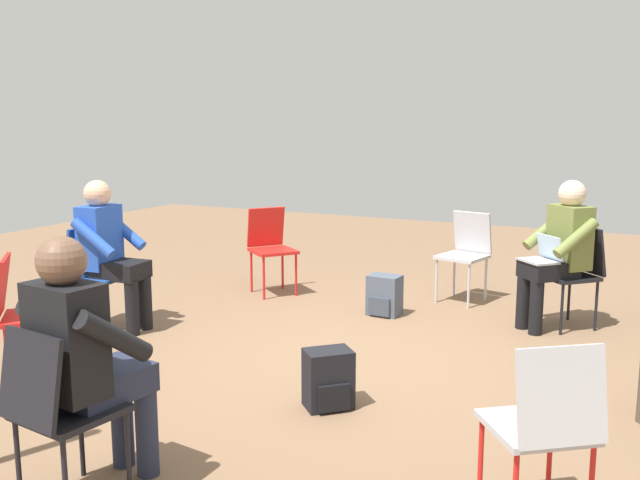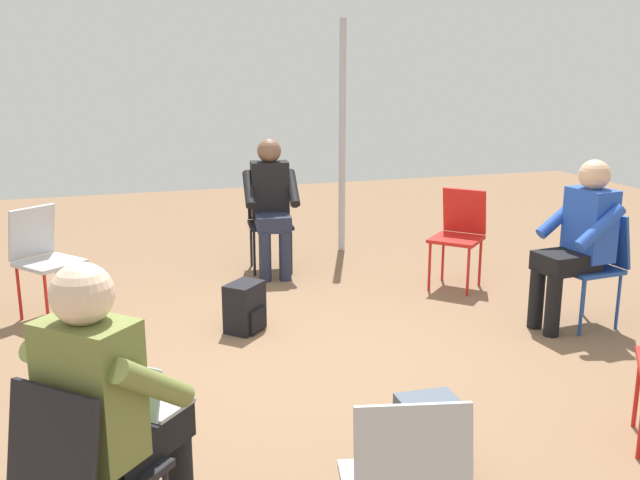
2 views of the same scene
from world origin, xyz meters
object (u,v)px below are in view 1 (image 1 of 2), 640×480
object	(u,v)px
person_with_laptop	(559,247)
chair_southeast	(270,244)
chair_south	(466,250)
chair_northeast	(23,309)
person_in_black	(85,351)
chair_northwest	(545,421)
chair_east	(94,269)
chair_southwest	(575,269)
person_in_blue	(109,247)
backpack_by_empty_chair	(328,382)
chair_north	(56,404)
backpack_near_laptop_user	(384,298)

from	to	relation	value
person_with_laptop	chair_southeast	bearing A→B (deg)	43.95
chair_south	chair_northeast	size ratio (longest dim) A/B	1.00
person_in_black	chair_south	bearing A→B (deg)	89.61
chair_northwest	chair_east	bearing A→B (deg)	122.26
chair_southwest	chair_northwest	world-z (taller)	same
chair_southwest	chair_south	bearing A→B (deg)	20.89
chair_southeast	chair_south	size ratio (longest dim) A/B	1.00
chair_northeast	person_in_blue	xyz separation A→B (m)	(0.31, -1.17, 0.20)
backpack_by_empty_chair	person_in_blue	bearing A→B (deg)	-16.36
chair_south	chair_northeast	world-z (taller)	same
chair_southwest	person_with_laptop	distance (m)	0.26
chair_southwest	person_in_black	bearing A→B (deg)	110.80
chair_southeast	backpack_by_empty_chair	bearing A→B (deg)	74.79
chair_southwest	person_in_blue	world-z (taller)	person_in_blue
chair_north	chair_south	bearing A→B (deg)	89.63
chair_northeast	person_in_blue	distance (m)	1.22
chair_southwest	person_with_laptop	world-z (taller)	person_with_laptop
backpack_by_empty_chair	chair_south	bearing A→B (deg)	-91.45
chair_south	person_with_laptop	xyz separation A→B (m)	(-0.92, 0.58, 0.20)
chair_northwest	person_in_black	distance (m)	2.05
chair_east	chair_south	size ratio (longest dim) A/B	1.00
chair_north	backpack_near_laptop_user	size ratio (longest dim) A/B	2.36
chair_northeast	backpack_by_empty_chair	distance (m)	2.09
chair_southwest	chair_north	bearing A→B (deg)	111.40
backpack_near_laptop_user	chair_northwest	bearing A→B (deg)	122.44
person_in_black	backpack_by_empty_chair	world-z (taller)	person_in_black
person_with_laptop	chair_southwest	bearing A→B (deg)	-90.00
chair_southwest	backpack_near_laptop_user	bearing A→B (deg)	57.85
chair_east	chair_north	xyz separation A→B (m)	(-1.90, 2.23, 0.00)
chair_south	person_with_laptop	bearing A→B (deg)	161.43
chair_east	chair_southeast	bearing A→B (deg)	152.13
chair_southeast	chair_southwest	bearing A→B (deg)	129.79
chair_southeast	person_in_black	world-z (taller)	person_in_black
chair_east	chair_north	world-z (taller)	same
backpack_by_empty_chair	chair_southeast	bearing A→B (deg)	-53.06
chair_east	backpack_by_empty_chair	world-z (taller)	chair_east
chair_northeast	backpack_near_laptop_user	distance (m)	3.02
chair_northwest	chair_northeast	world-z (taller)	same
chair_northeast	person_with_laptop	world-z (taller)	person_with_laptop
chair_northwest	chair_northeast	xyz separation A→B (m)	(3.38, -0.29, 0.00)
chair_north	backpack_by_empty_chair	bearing A→B (deg)	77.41
chair_east	person_with_laptop	distance (m)	3.85
chair_northeast	backpack_by_empty_chair	bearing A→B (deg)	60.87
person_with_laptop	person_in_black	xyz separation A→B (m)	(1.56, 3.71, 0.00)
person_in_blue	chair_south	bearing A→B (deg)	128.28
chair_south	person_with_laptop	world-z (taller)	person_with_laptop
person_in_black	chair_northwest	bearing A→B (deg)	25.54
chair_northwest	person_in_black	world-z (taller)	person_in_black
person_with_laptop	backpack_near_laptop_user	distance (m)	1.55
person_in_blue	chair_southeast	bearing A→B (deg)	156.95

